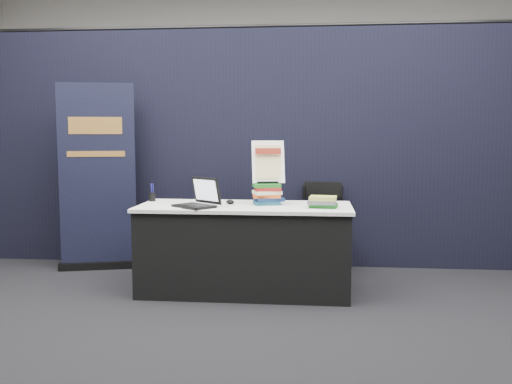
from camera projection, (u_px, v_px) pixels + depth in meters
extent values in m
plane|color=black|center=(236.00, 311.00, 4.36)|extent=(8.00, 8.00, 0.00)
cube|color=#B6B2AC|center=(274.00, 105.00, 8.14)|extent=(8.00, 0.02, 3.50)
cube|color=black|center=(257.00, 148.00, 5.82)|extent=(6.00, 0.08, 2.40)
cube|color=black|center=(245.00, 250.00, 4.87)|extent=(1.76, 0.71, 0.72)
cube|color=beige|center=(245.00, 207.00, 4.83)|extent=(1.80, 0.75, 0.03)
cube|color=black|center=(194.00, 206.00, 4.67)|extent=(0.39, 0.37, 0.02)
cube|color=black|center=(197.00, 190.00, 4.77)|extent=(0.29, 0.24, 0.22)
cube|color=silver|center=(196.00, 190.00, 4.76)|extent=(0.24, 0.20, 0.17)
ellipsoid|color=black|center=(230.00, 202.00, 4.91)|extent=(0.11, 0.13, 0.03)
cube|color=silver|center=(175.00, 205.00, 4.85)|extent=(0.36, 0.29, 0.00)
cube|color=white|center=(174.00, 207.00, 4.71)|extent=(0.30, 0.24, 0.00)
cube|color=silver|center=(166.00, 207.00, 4.69)|extent=(0.35, 0.28, 0.00)
cylinder|color=black|center=(152.00, 197.00, 5.10)|extent=(0.07, 0.07, 0.08)
cube|color=#184B5D|center=(268.00, 203.00, 4.87)|extent=(0.26, 0.22, 0.03)
cube|color=#12274F|center=(268.00, 199.00, 4.86)|extent=(0.26, 0.22, 0.03)
cube|color=#D9541E|center=(268.00, 196.00, 4.86)|extent=(0.26, 0.22, 0.03)
cube|color=beige|center=(268.00, 192.00, 4.86)|extent=(0.26, 0.22, 0.03)
cube|color=maroon|center=(268.00, 189.00, 4.86)|extent=(0.26, 0.22, 0.03)
cube|color=#1A621D|center=(268.00, 185.00, 4.85)|extent=(0.26, 0.22, 0.03)
cube|color=#1A621D|center=(323.00, 206.00, 4.66)|extent=(0.23, 0.19, 0.03)
cube|color=#535559|center=(323.00, 202.00, 4.66)|extent=(0.23, 0.19, 0.03)
cube|color=#A7AC45|center=(323.00, 198.00, 4.66)|extent=(0.23, 0.19, 0.03)
cube|color=black|center=(268.00, 182.00, 4.83)|extent=(0.18, 0.05, 0.01)
cylinder|color=black|center=(260.00, 169.00, 4.91)|extent=(0.03, 0.10, 0.27)
cylinder|color=black|center=(277.00, 169.00, 4.90)|extent=(0.03, 0.10, 0.27)
cube|color=white|center=(268.00, 162.00, 4.86)|extent=(0.29, 0.16, 0.36)
cube|color=beige|center=(268.00, 162.00, 4.85)|extent=(0.23, 0.12, 0.29)
cube|color=maroon|center=(268.00, 151.00, 4.84)|extent=(0.22, 0.06, 0.05)
cube|color=black|center=(99.00, 265.00, 5.70)|extent=(0.78, 0.30, 0.07)
cube|color=black|center=(98.00, 177.00, 5.63)|extent=(0.72, 0.22, 1.85)
cube|color=#BA813A|center=(95.00, 126.00, 5.56)|extent=(0.49, 0.14, 0.17)
cube|color=#BA813A|center=(96.00, 154.00, 5.59)|extent=(0.53, 0.15, 0.06)
cylinder|color=black|center=(303.00, 255.00, 5.39)|extent=(0.02, 0.02, 0.42)
cylinder|color=black|center=(343.00, 256.00, 5.35)|extent=(0.02, 0.02, 0.42)
cylinder|color=black|center=(304.00, 247.00, 5.76)|extent=(0.02, 0.02, 0.42)
cylinder|color=black|center=(341.00, 248.00, 5.72)|extent=(0.02, 0.02, 0.42)
cube|color=black|center=(323.00, 228.00, 5.53)|extent=(0.44, 0.44, 0.04)
cube|color=black|center=(323.00, 189.00, 5.68)|extent=(0.38, 0.08, 0.15)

